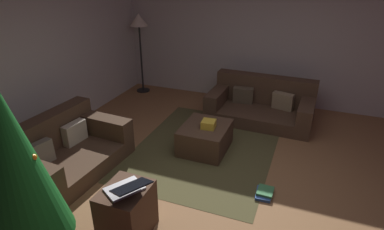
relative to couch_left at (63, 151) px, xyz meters
name	(u,v)px	position (x,y,z in m)	size (l,w,h in m)	color
ground_plane	(231,193)	(0.30, -2.25, -0.27)	(6.40, 6.40, 0.00)	brown
rear_partition	(15,64)	(0.30, 0.89, 1.03)	(6.40, 0.12, 2.60)	#BCB7B2
corner_partition	(279,37)	(3.44, -2.25, 1.03)	(0.12, 6.40, 2.60)	#B5B0AB
couch_left	(63,151)	(0.00, 0.00, 0.00)	(1.63, 1.08, 0.72)	#473323
couch_right	(261,105)	(2.56, -2.18, 0.00)	(1.01, 1.82, 0.73)	#473323
ottoman	(205,138)	(1.18, -1.60, -0.08)	(0.78, 0.66, 0.39)	#473323
gift_box	(209,124)	(1.14, -1.66, 0.17)	(0.19, 0.19, 0.11)	gold
tv_remote	(205,126)	(1.16, -1.61, 0.13)	(0.05, 0.16, 0.02)	black
christmas_tree	(11,161)	(-1.26, -0.71, 0.79)	(0.81, 0.81, 1.96)	brown
side_table	(127,211)	(-0.70, -1.42, 0.00)	(0.52, 0.44, 0.55)	#4C3323
laptop	(127,188)	(-0.73, -1.47, 0.34)	(0.51, 0.53, 0.18)	silver
book_stack	(264,193)	(0.41, -2.63, -0.24)	(0.28, 0.21, 0.07)	#2D5193
corner_lamp	(139,26)	(3.02, 0.48, 1.13)	(0.36, 0.36, 1.64)	black
area_rug	(205,149)	(1.18, -1.60, -0.27)	(2.60, 2.00, 0.01)	#484426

